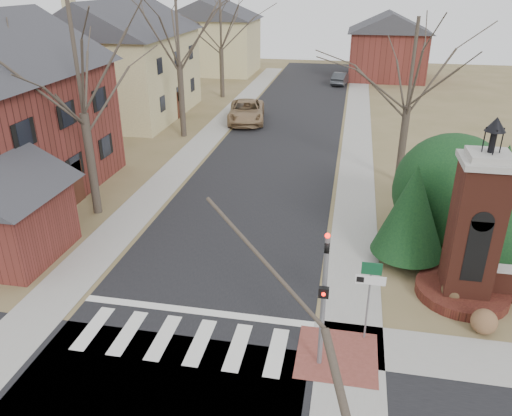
% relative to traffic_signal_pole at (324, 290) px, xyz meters
% --- Properties ---
extents(ground, '(120.00, 120.00, 0.00)m').
position_rel_traffic_signal_pole_xyz_m(ground, '(-4.30, -0.57, -2.59)').
color(ground, brown).
rests_on(ground, ground).
extents(main_street, '(8.00, 70.00, 0.01)m').
position_rel_traffic_signal_pole_xyz_m(main_street, '(-4.30, 21.43, -2.58)').
color(main_street, black).
rests_on(main_street, ground).
extents(crosswalk_zone, '(8.00, 2.20, 0.02)m').
position_rel_traffic_signal_pole_xyz_m(crosswalk_zone, '(-4.30, 0.23, -2.58)').
color(crosswalk_zone, silver).
rests_on(crosswalk_zone, ground).
extents(stop_bar, '(8.00, 0.35, 0.02)m').
position_rel_traffic_signal_pole_xyz_m(stop_bar, '(-4.30, 1.73, -2.58)').
color(stop_bar, silver).
rests_on(stop_bar, ground).
extents(sidewalk_right_main, '(2.00, 60.00, 0.02)m').
position_rel_traffic_signal_pole_xyz_m(sidewalk_right_main, '(0.90, 21.43, -2.58)').
color(sidewalk_right_main, gray).
rests_on(sidewalk_right_main, ground).
extents(sidewalk_left, '(2.00, 60.00, 0.02)m').
position_rel_traffic_signal_pole_xyz_m(sidewalk_left, '(-9.50, 21.43, -2.58)').
color(sidewalk_left, gray).
rests_on(sidewalk_left, ground).
extents(curb_apron, '(2.40, 2.40, 0.02)m').
position_rel_traffic_signal_pole_xyz_m(curb_apron, '(0.50, 0.43, -2.57)').
color(curb_apron, brown).
rests_on(curb_apron, ground).
extents(traffic_signal_pole, '(0.28, 0.41, 4.50)m').
position_rel_traffic_signal_pole_xyz_m(traffic_signal_pole, '(0.00, 0.00, 0.00)').
color(traffic_signal_pole, slate).
rests_on(traffic_signal_pole, ground).
extents(sign_post, '(0.90, 0.07, 2.75)m').
position_rel_traffic_signal_pole_xyz_m(sign_post, '(1.29, 1.41, -0.64)').
color(sign_post, slate).
rests_on(sign_post, ground).
extents(brick_gate_monument, '(3.20, 3.20, 6.47)m').
position_rel_traffic_signal_pole_xyz_m(brick_gate_monument, '(4.70, 4.42, -0.42)').
color(brick_gate_monument, '#552419').
rests_on(brick_gate_monument, ground).
extents(house_stucco_left, '(9.80, 12.80, 9.28)m').
position_rel_traffic_signal_pole_xyz_m(house_stucco_left, '(-17.80, 26.42, 2.01)').
color(house_stucco_left, '#D1C58B').
rests_on(house_stucco_left, ground).
extents(garage_left, '(4.80, 4.80, 4.29)m').
position_rel_traffic_signal_pole_xyz_m(garage_left, '(-12.82, 3.92, -0.35)').
color(garage_left, maroon).
rests_on(garage_left, ground).
extents(house_distant_left, '(10.80, 8.80, 8.53)m').
position_rel_traffic_signal_pole_xyz_m(house_distant_left, '(-16.31, 47.42, 1.66)').
color(house_distant_left, '#D1C58B').
rests_on(house_distant_left, ground).
extents(house_distant_right, '(8.80, 8.80, 7.30)m').
position_rel_traffic_signal_pole_xyz_m(house_distant_right, '(3.69, 47.42, 1.06)').
color(house_distant_right, maroon).
rests_on(house_distant_right, ground).
extents(evergreen_near, '(2.80, 2.80, 4.10)m').
position_rel_traffic_signal_pole_xyz_m(evergreen_near, '(2.90, 6.43, -0.29)').
color(evergreen_near, '#473D33').
rests_on(evergreen_near, ground).
extents(evergreen_mid, '(3.40, 3.40, 4.70)m').
position_rel_traffic_signal_pole_xyz_m(evergreen_mid, '(6.20, 7.63, 0.01)').
color(evergreen_mid, '#473D33').
rests_on(evergreen_mid, ground).
extents(evergreen_mass, '(4.80, 4.80, 4.80)m').
position_rel_traffic_signal_pole_xyz_m(evergreen_mass, '(4.70, 8.93, -0.19)').
color(evergreen_mass, black).
rests_on(evergreen_mass, ground).
extents(bare_tree_0, '(8.05, 8.05, 11.15)m').
position_rel_traffic_signal_pole_xyz_m(bare_tree_0, '(-11.30, 8.43, 5.11)').
color(bare_tree_0, '#473D33').
rests_on(bare_tree_0, ground).
extents(bare_tree_1, '(8.40, 8.40, 11.64)m').
position_rel_traffic_signal_pole_xyz_m(bare_tree_1, '(-11.30, 21.43, 5.44)').
color(bare_tree_1, '#473D33').
rests_on(bare_tree_1, ground).
extents(bare_tree_2, '(7.35, 7.35, 10.19)m').
position_rel_traffic_signal_pole_xyz_m(bare_tree_2, '(-11.80, 34.43, 4.44)').
color(bare_tree_2, '#473D33').
rests_on(bare_tree_2, ground).
extents(bare_tree_3, '(7.00, 7.00, 9.70)m').
position_rel_traffic_signal_pole_xyz_m(bare_tree_3, '(3.20, 15.43, 4.10)').
color(bare_tree_3, '#473D33').
rests_on(bare_tree_3, ground).
extents(pickup_truck, '(3.60, 6.20, 1.62)m').
position_rel_traffic_signal_pole_xyz_m(pickup_truck, '(-7.70, 26.06, -1.77)').
color(pickup_truck, '#957551').
rests_on(pickup_truck, ground).
extents(distant_car, '(1.98, 4.06, 1.28)m').
position_rel_traffic_signal_pole_xyz_m(distant_car, '(-1.04, 42.67, -1.95)').
color(distant_car, '#303337').
rests_on(distant_car, ground).
extents(dry_shrub_left, '(0.79, 0.79, 0.79)m').
position_rel_traffic_signal_pole_xyz_m(dry_shrub_left, '(4.30, 4.03, -2.19)').
color(dry_shrub_left, '#4C3923').
rests_on(dry_shrub_left, ground).
extents(dry_shrub_right, '(0.82, 0.82, 0.82)m').
position_rel_traffic_signal_pole_xyz_m(dry_shrub_right, '(5.00, 2.43, -2.18)').
color(dry_shrub_right, brown).
rests_on(dry_shrub_right, ground).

